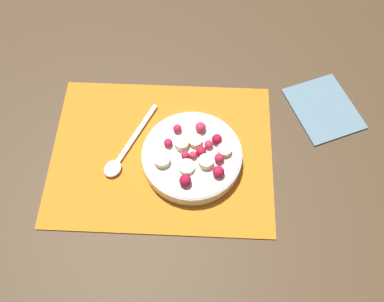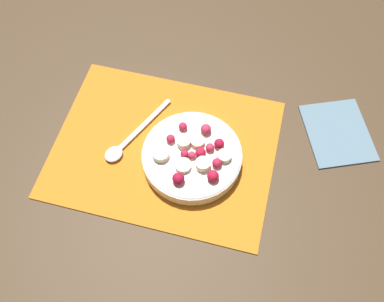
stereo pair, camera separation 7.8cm
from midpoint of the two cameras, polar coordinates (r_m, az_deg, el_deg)
ground_plane at (r=0.83m, az=-1.00°, el=0.10°), size 3.00×3.00×0.00m
placemat at (r=0.83m, az=-1.00°, el=0.21°), size 0.43×0.33×0.01m
fruit_bowl at (r=0.80m, az=2.83°, el=-0.90°), size 0.19×0.19×0.05m
spoon at (r=0.83m, az=-6.26°, el=0.85°), size 0.09×0.17×0.01m
napkin at (r=0.91m, az=21.24°, el=2.16°), size 0.17×0.18×0.01m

